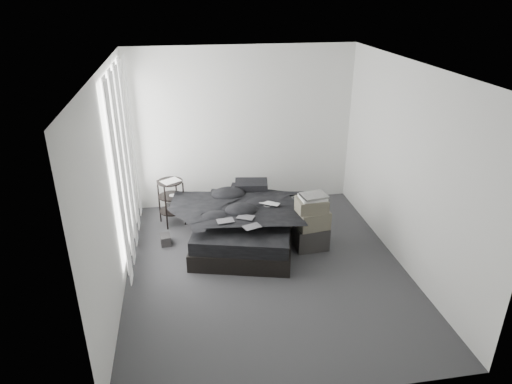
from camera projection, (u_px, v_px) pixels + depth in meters
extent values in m
cube|color=#343437|center=(266.00, 268.00, 6.02)|extent=(3.60, 4.20, 0.01)
cube|color=white|center=(268.00, 67.00, 4.94)|extent=(3.60, 4.20, 0.01)
cube|color=silver|center=(243.00, 128.00, 7.36)|extent=(3.60, 0.01, 2.60)
cube|color=silver|center=(317.00, 279.00, 3.59)|extent=(3.60, 0.01, 2.60)
cube|color=silver|center=(112.00, 188.00, 5.21)|extent=(0.01, 4.20, 2.60)
cube|color=silver|center=(407.00, 169.00, 5.75)|extent=(0.01, 4.20, 2.60)
cube|color=white|center=(122.00, 157.00, 6.00)|extent=(0.02, 2.00, 2.30)
cube|color=white|center=(126.00, 161.00, 6.03)|extent=(0.06, 2.12, 2.48)
cube|color=black|center=(246.00, 234.00, 6.62)|extent=(1.74, 2.04, 0.24)
cube|color=black|center=(245.00, 221.00, 6.53)|extent=(1.68, 1.98, 0.19)
imported|color=black|center=(245.00, 210.00, 6.41)|extent=(1.64, 1.79, 0.21)
cube|color=black|center=(248.00, 191.00, 7.09)|extent=(0.60, 0.48, 0.12)
cube|color=black|center=(251.00, 185.00, 7.02)|extent=(0.54, 0.41, 0.11)
imported|color=silver|center=(269.00, 201.00, 6.41)|extent=(0.34, 0.31, 0.02)
cube|color=black|center=(225.00, 216.00, 5.99)|extent=(0.24, 0.17, 0.01)
cube|color=black|center=(246.00, 212.00, 6.09)|extent=(0.26, 0.23, 0.01)
cube|color=black|center=(252.00, 222.00, 5.84)|extent=(0.26, 0.21, 0.01)
cylinder|color=black|center=(172.00, 203.00, 7.02)|extent=(0.50, 0.50, 0.71)
cube|color=white|center=(171.00, 181.00, 6.86)|extent=(0.34, 0.32, 0.01)
cube|color=black|center=(166.00, 240.00, 6.56)|extent=(0.17, 0.22, 0.14)
cube|color=black|center=(310.00, 237.00, 6.44)|extent=(0.47, 0.38, 0.33)
cube|color=#585446|center=(312.00, 219.00, 6.31)|extent=(0.46, 0.39, 0.25)
cube|color=#585446|center=(312.00, 205.00, 6.23)|extent=(0.41, 0.33, 0.18)
cube|color=silver|center=(313.00, 197.00, 6.19)|extent=(0.36, 0.30, 0.03)
cube|color=silver|center=(314.00, 196.00, 6.17)|extent=(0.37, 0.32, 0.03)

